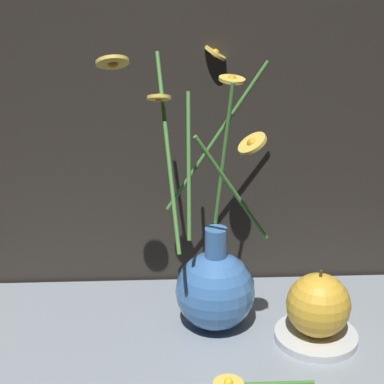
% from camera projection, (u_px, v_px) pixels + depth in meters
% --- Properties ---
extents(ground_plane, '(6.00, 6.00, 0.00)m').
position_uv_depth(ground_plane, '(182.00, 344.00, 0.84)').
color(ground_plane, black).
extents(shelf, '(0.86, 0.31, 0.01)m').
position_uv_depth(shelf, '(182.00, 341.00, 0.84)').
color(shelf, gray).
rests_on(shelf, ground_plane).
extents(vase_with_flowers, '(0.21, 0.25, 0.37)m').
position_uv_depth(vase_with_flowers, '(215.00, 282.00, 0.84)').
color(vase_with_flowers, '#3F72B7').
rests_on(vase_with_flowers, shelf).
extents(saucer_plate, '(0.11, 0.11, 0.01)m').
position_uv_depth(saucer_plate, '(316.00, 336.00, 0.83)').
color(saucer_plate, silver).
rests_on(saucer_plate, shelf).
extents(orange_fruit, '(0.08, 0.08, 0.09)m').
position_uv_depth(orange_fruit, '(318.00, 305.00, 0.81)').
color(orange_fruit, gold).
rests_on(orange_fruit, saucer_plate).
extents(loose_daisy, '(0.12, 0.04, 0.01)m').
position_uv_depth(loose_daisy, '(241.00, 384.00, 0.74)').
color(loose_daisy, '#3D7A33').
rests_on(loose_daisy, shelf).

